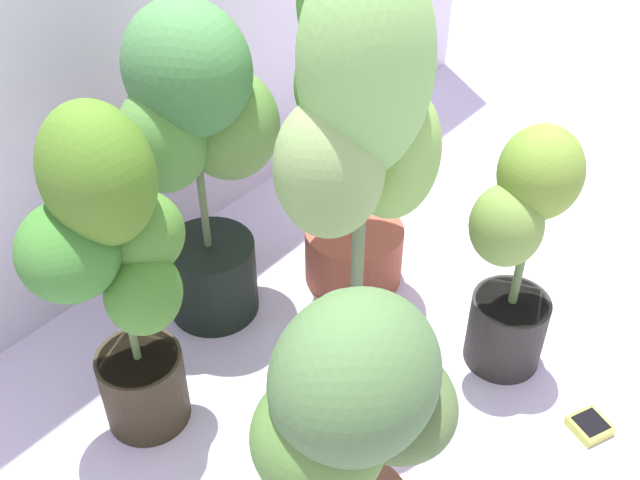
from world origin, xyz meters
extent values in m
plane|color=silver|center=(0.00, 0.00, 0.00)|extent=(8.00, 8.00, 0.00)
cylinder|color=#9B4A33|center=(0.33, 0.35, 0.08)|extent=(0.27, 0.27, 0.17)
cylinder|color=#473225|center=(0.33, 0.35, 0.16)|extent=(0.25, 0.25, 0.02)
cylinder|color=#697849|center=(0.33, 0.35, 0.52)|extent=(0.02, 0.02, 0.71)
ellipsoid|color=#4E9138|center=(0.33, 0.35, 0.80)|extent=(0.35, 0.36, 0.40)
ellipsoid|color=#5A9A46|center=(0.28, 0.36, 0.61)|extent=(0.28, 0.29, 0.26)
cylinder|color=olive|center=(-0.31, -0.14, 0.36)|extent=(0.02, 0.02, 0.41)
ellipsoid|color=#496D3C|center=(-0.31, -0.14, 0.52)|extent=(0.31, 0.27, 0.28)
ellipsoid|color=#517D35|center=(-0.38, -0.12, 0.41)|extent=(0.28, 0.28, 0.22)
ellipsoid|color=#4D6835|center=(-0.23, -0.16, 0.39)|extent=(0.29, 0.31, 0.18)
cylinder|color=#292723|center=(0.33, -0.12, 0.10)|extent=(0.19, 0.19, 0.19)
cylinder|color=#3A2D1C|center=(0.33, -0.12, 0.18)|extent=(0.17, 0.17, 0.02)
cylinder|color=#587842|center=(0.33, -0.12, 0.40)|extent=(0.02, 0.02, 0.41)
ellipsoid|color=olive|center=(0.33, -0.12, 0.56)|extent=(0.24, 0.24, 0.21)
ellipsoid|color=olive|center=(0.26, -0.10, 0.45)|extent=(0.17, 0.18, 0.19)
cylinder|color=black|center=(0.00, 0.55, 0.11)|extent=(0.23, 0.23, 0.22)
cylinder|color=#442D25|center=(0.00, 0.55, 0.21)|extent=(0.21, 0.21, 0.02)
cylinder|color=#5C7045|center=(0.00, 0.55, 0.49)|extent=(0.02, 0.02, 0.55)
ellipsoid|color=#488447|center=(0.00, 0.55, 0.70)|extent=(0.31, 0.34, 0.31)
ellipsoid|color=#538B3D|center=(-0.07, 0.58, 0.56)|extent=(0.25, 0.23, 0.26)
ellipsoid|color=#5F8A3F|center=(0.08, 0.53, 0.53)|extent=(0.31, 0.31, 0.27)
cylinder|color=#312919|center=(-0.35, 0.42, 0.10)|extent=(0.19, 0.19, 0.20)
cylinder|color=#403719|center=(-0.35, 0.42, 0.19)|extent=(0.17, 0.17, 0.02)
cylinder|color=#5C7B42|center=(-0.35, 0.42, 0.47)|extent=(0.02, 0.02, 0.54)
ellipsoid|color=#4B7722|center=(-0.35, 0.42, 0.67)|extent=(0.22, 0.25, 0.28)
ellipsoid|color=#3B792C|center=(-0.42, 0.44, 0.53)|extent=(0.28, 0.28, 0.19)
ellipsoid|color=#4B812F|center=(-0.29, 0.40, 0.51)|extent=(0.21, 0.20, 0.18)
ellipsoid|color=#457E2B|center=(-0.34, 0.36, 0.41)|extent=(0.17, 0.16, 0.18)
cylinder|color=slate|center=(0.03, 0.11, 0.11)|extent=(0.21, 0.21, 0.21)
cylinder|color=#3E2F21|center=(0.03, 0.11, 0.21)|extent=(0.19, 0.19, 0.02)
cylinder|color=#5F744B|center=(0.03, 0.11, 0.57)|extent=(0.03, 0.03, 0.71)
ellipsoid|color=#7FB85C|center=(0.03, 0.11, 0.84)|extent=(0.26, 0.26, 0.44)
ellipsoid|color=#87AD60|center=(-0.05, 0.13, 0.65)|extent=(0.28, 0.29, 0.29)
ellipsoid|color=#7FB34F|center=(0.11, 0.10, 0.63)|extent=(0.20, 0.19, 0.30)
cube|color=#C4CF47|center=(0.26, -0.39, 0.01)|extent=(0.11, 0.11, 0.02)
cube|color=black|center=(0.26, -0.39, 0.02)|extent=(0.08, 0.08, 0.00)
camera|label=1|loc=(-0.96, -0.61, 1.45)|focal=43.29mm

